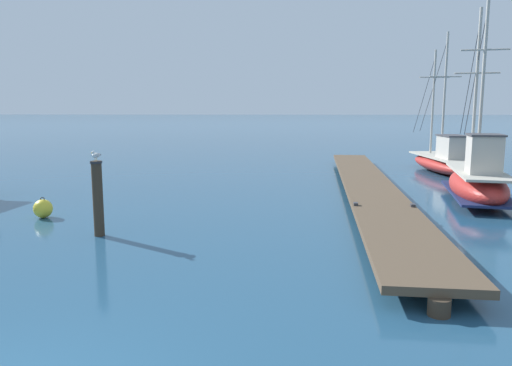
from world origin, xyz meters
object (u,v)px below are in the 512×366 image
object	(u,v)px
fishing_boat_0	(444,161)
mooring_buoy	(43,209)
mooring_piling	(98,197)
fishing_boat_1	(478,181)
perched_seagull	(96,155)

from	to	relation	value
fishing_boat_0	mooring_buoy	distance (m)	18.66
fishing_boat_0	mooring_piling	size ratio (longest dim) A/B	4.12
fishing_boat_0	mooring_piling	world-z (taller)	fishing_boat_0
mooring_piling	fishing_boat_1	bearing A→B (deg)	24.02
fishing_boat_1	perched_seagull	size ratio (longest dim) A/B	18.79
mooring_piling	fishing_boat_0	bearing A→B (deg)	44.95
fishing_boat_0	mooring_buoy	bearing A→B (deg)	-144.55
mooring_buoy	fishing_boat_0	bearing A→B (deg)	35.45
mooring_piling	mooring_buoy	bearing A→B (deg)	141.36
perched_seagull	mooring_buoy	world-z (taller)	perched_seagull
fishing_boat_1	mooring_piling	bearing A→B (deg)	-155.98
fishing_boat_1	mooring_buoy	size ratio (longest dim) A/B	11.40
mooring_piling	mooring_buoy	xyz separation A→B (m)	(-2.42, 1.94, -0.72)
fishing_boat_1	mooring_piling	xyz separation A→B (m)	(-11.43, -5.09, 0.27)
mooring_piling	perched_seagull	size ratio (longest dim) A/B	5.07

